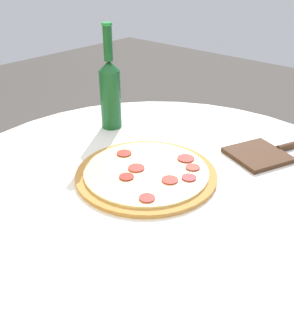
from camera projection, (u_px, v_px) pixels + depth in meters
The scene contains 4 objects.
table at pixel (160, 247), 0.98m from camera, with size 1.09×1.09×0.77m.
pizza at pixel (147, 172), 0.90m from camera, with size 0.34×0.34×0.02m.
beer_bottle at pixel (110, 91), 1.10m from camera, with size 0.06×0.06×0.30m.
pizza_paddle at pixel (265, 153), 0.99m from camera, with size 0.18×0.26×0.02m.
Camera 1 is at (-0.47, 0.57, 1.24)m, focal length 40.00 mm.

